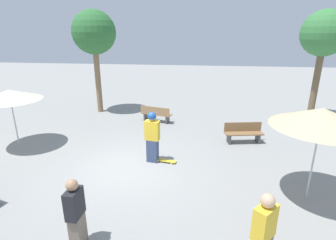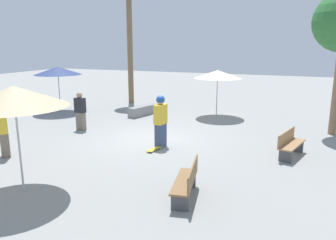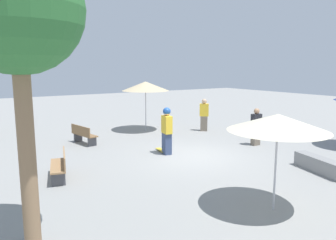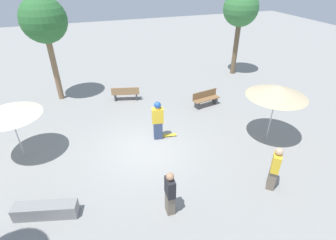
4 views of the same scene
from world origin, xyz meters
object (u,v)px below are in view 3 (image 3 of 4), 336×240
(bystander_far, at_px, (204,115))
(skater_main, at_px, (167,129))
(palm_tree_left, at_px, (17,11))
(bystander_watching, at_px, (256,127))
(skateboard, at_px, (161,150))
(shade_umbrella_cream, at_px, (278,123))
(bench_far, at_px, (83,135))
(shade_umbrella_tan, at_px, (145,86))
(bench_near, at_px, (60,166))
(concrete_ledge, at_px, (320,165))

(bystander_far, bearing_deg, skater_main, 75.54)
(palm_tree_left, height_order, bystander_watching, palm_tree_left)
(skateboard, distance_m, bystander_watching, 4.39)
(shade_umbrella_cream, bearing_deg, bystander_watching, 135.72)
(bench_far, bearing_deg, bystander_watching, 44.77)
(skater_main, height_order, shade_umbrella_tan, shade_umbrella_tan)
(skateboard, relative_size, bench_far, 0.50)
(bench_near, height_order, bystander_far, bystander_far)
(skateboard, bearing_deg, shade_umbrella_tan, -11.58)
(skater_main, height_order, bench_near, skater_main)
(bench_near, height_order, bench_far, same)
(bench_far, relative_size, shade_umbrella_tan, 0.62)
(shade_umbrella_cream, xyz_separation_m, palm_tree_left, (-1.48, -5.25, 2.24))
(concrete_ledge, height_order, bench_far, bench_far)
(skater_main, distance_m, skateboard, 1.06)
(bystander_far, bearing_deg, shade_umbrella_cream, 101.79)
(skateboard, height_order, concrete_ledge, concrete_ledge)
(shade_umbrella_cream, distance_m, bystander_watching, 6.92)
(skater_main, bearing_deg, bystander_far, -46.36)
(bench_far, xyz_separation_m, shade_umbrella_tan, (-1.22, 3.90, 1.99))
(bench_far, distance_m, bystander_far, 6.53)
(bench_far, bearing_deg, shade_umbrella_cream, -0.80)
(skateboard, distance_m, concrete_ledge, 5.94)
(skateboard, relative_size, concrete_ledge, 0.41)
(concrete_ledge, bearing_deg, bench_far, -147.49)
(bystander_watching, bearing_deg, concrete_ledge, -104.18)
(skateboard, xyz_separation_m, bench_far, (-3.04, -2.23, 0.37))
(bench_near, bearing_deg, skateboard, -61.31)
(palm_tree_left, relative_size, bystander_far, 3.24)
(bench_far, height_order, shade_umbrella_tan, shade_umbrella_tan)
(bench_near, distance_m, shade_umbrella_tan, 8.32)
(bench_far, height_order, palm_tree_left, palm_tree_left)
(bystander_far, bearing_deg, shade_umbrella_tan, 6.53)
(concrete_ledge, xyz_separation_m, bystander_far, (-7.59, 1.29, 0.63))
(palm_tree_left, height_order, bystander_far, palm_tree_left)
(concrete_ledge, distance_m, bystander_far, 7.73)
(shade_umbrella_cream, bearing_deg, bench_far, -170.19)
(skateboard, height_order, bench_far, bench_far)
(skateboard, bearing_deg, concrete_ledge, -140.05)
(bench_near, distance_m, palm_tree_left, 5.58)
(concrete_ledge, height_order, palm_tree_left, palm_tree_left)
(skater_main, xyz_separation_m, skateboard, (-0.46, 0.02, -0.95))
(palm_tree_left, bearing_deg, bystander_watching, 108.69)
(shade_umbrella_tan, distance_m, bystander_far, 3.52)
(skateboard, xyz_separation_m, concrete_ledge, (5.13, 2.98, 0.19))
(concrete_ledge, distance_m, bystander_watching, 4.00)
(concrete_ledge, distance_m, shade_umbrella_tan, 9.73)
(shade_umbrella_tan, relative_size, bystander_far, 1.53)
(bench_far, relative_size, palm_tree_left, 0.29)
(palm_tree_left, bearing_deg, bystander_far, 125.27)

